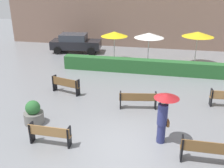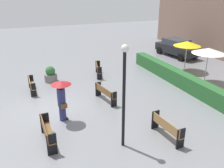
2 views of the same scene
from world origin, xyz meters
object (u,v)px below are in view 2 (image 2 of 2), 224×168
Objects in this scene: bench_near_left at (31,84)px; bench_far_left at (98,69)px; bench_far_right at (166,127)px; parked_car at (177,47)px; patio_umbrella_white at (209,51)px; bench_mid_center at (105,93)px; bench_near_right at (47,131)px; patio_umbrella_yellow at (187,44)px; planter_pot at (51,75)px; lamp_post at (124,88)px; pedestrian_with_umbrella at (62,96)px.

bench_near_left is 0.97× the size of bench_far_left.
parked_car reaches higher than bench_far_right.
bench_mid_center is at bearing -89.15° from patio_umbrella_white.
patio_umbrella_yellow reaches higher than bench_near_right.
planter_pot is at bearing -92.92° from bench_far_left.
bench_near_right is at bearing -63.77° from patio_umbrella_yellow.
patio_umbrella_yellow is (-7.04, 6.46, 1.59)m from bench_far_right.
patio_umbrella_white is (-4.23, 7.97, -0.33)m from lamp_post.
bench_far_left is at bearing -179.52° from bench_far_right.
lamp_post is (8.24, -1.84, 1.99)m from bench_far_left.
lamp_post reaches higher than patio_umbrella_white.
bench_far_left is 0.74× the size of patio_umbrella_yellow.
parked_car reaches higher than bench_far_left.
planter_pot reaches higher than bench_mid_center.
pedestrian_with_umbrella is 3.63m from lamp_post.
bench_far_left is at bearing 87.08° from planter_pot.
parked_car reaches higher than bench_near_left.
bench_far_right is (1.55, 4.69, -0.03)m from bench_near_right.
bench_near_left is 1.95m from planter_pot.
pedestrian_with_umbrella reaches higher than parked_car.
patio_umbrella_yellow is at bearing 80.89° from planter_pot.
bench_near_left is 0.38× the size of parked_car.
bench_far_left is (-6.90, 4.62, -0.01)m from bench_near_right.
bench_far_left is 0.84× the size of pedestrian_with_umbrella.
pedestrian_with_umbrella is 14.47m from parked_car.
bench_near_right is 12.52m from patio_umbrella_yellow.
bench_far_right is 1.06× the size of bench_far_left.
lamp_post is (2.89, 1.81, 1.23)m from pedestrian_with_umbrella.
bench_mid_center is 3.00m from pedestrian_with_umbrella.
bench_far_right is 2.78m from lamp_post.
bench_mid_center is 0.44× the size of lamp_post.
parked_car reaches higher than bench_near_right.
planter_pot is 0.45× the size of patio_umbrella_white.
bench_far_left reaches higher than bench_far_right.
planter_pot reaches higher than bench_far_left.
pedestrian_with_umbrella is at bearing -147.93° from lamp_post.
bench_mid_center is 0.91× the size of pedestrian_with_umbrella.
parked_car is (-10.65, 10.40, -1.70)m from lamp_post.
lamp_post reaches higher than bench_near_left.
bench_near_left is 0.72× the size of patio_umbrella_yellow.
planter_pot is (-1.38, 1.38, -0.04)m from bench_near_left.
bench_near_left is (-5.69, -0.10, -0.05)m from bench_near_right.
bench_near_left is at bearing -74.76° from parked_car.
bench_far_right is 8.68m from bench_near_left.
parked_car is (-2.40, 8.56, 0.28)m from bench_far_left.
bench_near_right is 1.98m from pedestrian_with_umbrella.
patio_umbrella_white is at bearing 90.85° from bench_mid_center.
bench_far_left reaches higher than bench_mid_center.
planter_pot is 0.46× the size of patio_umbrella_yellow.
patio_umbrella_white is (2.80, 10.85, 1.70)m from bench_near_left.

